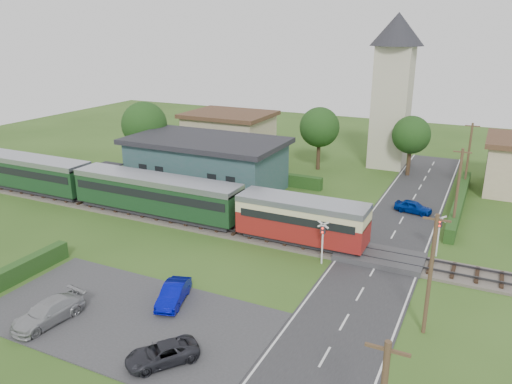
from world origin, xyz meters
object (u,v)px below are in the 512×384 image
at_px(car_on_road, 413,207).
at_px(house_west, 229,133).
at_px(car_park_dark, 162,354).
at_px(church_tower, 394,80).
at_px(car_park_blue, 173,294).
at_px(pedestrian_far, 128,187).
at_px(car_park_silver, 48,312).
at_px(station_building, 206,163).
at_px(equipment_hut, 108,177).
at_px(crossing_signal_far, 439,229).
at_px(pedestrian_near, 260,207).
at_px(crossing_signal_near, 323,236).
at_px(train, 127,189).

bearing_deg(car_on_road, house_west, 74.15).
bearing_deg(car_park_dark, car_on_road, 112.12).
bearing_deg(church_tower, car_on_road, -69.81).
height_order(car_park_blue, pedestrian_far, pedestrian_far).
xyz_separation_m(house_west, car_on_road, (25.58, -12.16, -2.18)).
bearing_deg(car_park_blue, car_park_silver, -153.52).
xyz_separation_m(church_tower, car_park_blue, (-4.95, -37.50, -9.55)).
bearing_deg(station_building, church_tower, 48.59).
distance_m(car_park_silver, pedestrian_far, 21.45).
relative_size(equipment_hut, pedestrian_far, 1.62).
bearing_deg(church_tower, car_park_dark, -92.92).
distance_m(church_tower, car_on_road, 18.80).
bearing_deg(car_park_silver, crossing_signal_far, 52.28).
bearing_deg(church_tower, equipment_hut, -135.25).
xyz_separation_m(station_building, car_park_blue, (10.05, -20.49, -2.02)).
xyz_separation_m(crossing_signal_far, car_park_blue, (-13.55, -13.89, -1.47)).
height_order(church_tower, pedestrian_near, church_tower).
height_order(equipment_hut, church_tower, church_tower).
distance_m(church_tower, pedestrian_near, 25.50).
bearing_deg(house_west, car_park_blue, -66.43).
distance_m(house_west, car_on_road, 28.41).
relative_size(pedestrian_near, pedestrian_far, 1.16).
bearing_deg(station_building, house_west, 109.65).
distance_m(crossing_signal_near, car_park_dark, 14.62).
bearing_deg(church_tower, crossing_signal_far, -69.98).
relative_size(car_park_silver, pedestrian_near, 2.38).
distance_m(station_building, car_park_dark, 28.62).
bearing_deg(station_building, car_park_blue, -63.88).
bearing_deg(pedestrian_far, church_tower, -63.90).
bearing_deg(car_park_blue, pedestrian_near, 77.47).
bearing_deg(house_west, crossing_signal_far, -35.77).
relative_size(equipment_hut, church_tower, 0.14).
relative_size(house_west, car_park_blue, 2.99).
xyz_separation_m(equipment_hut, pedestrian_near, (17.03, -0.35, -0.39)).
bearing_deg(equipment_hut, car_on_road, 14.96).
bearing_deg(train, equipment_hut, 148.16).
height_order(equipment_hut, crossing_signal_far, crossing_signal_far).
bearing_deg(pedestrian_far, equipment_hut, 56.52).
xyz_separation_m(crossing_signal_near, crossing_signal_far, (7.20, 4.80, 0.00)).
bearing_deg(train, church_tower, 55.53).
relative_size(station_building, crossing_signal_near, 4.88).
distance_m(station_building, pedestrian_far, 8.23).
distance_m(car_park_silver, pedestrian_near, 19.65).
height_order(house_west, crossing_signal_far, house_west).
distance_m(train, house_west, 23.11).
height_order(crossing_signal_far, car_park_silver, crossing_signal_far).
relative_size(station_building, train, 0.37).
height_order(car_park_blue, car_park_silver, car_park_silver).
bearing_deg(church_tower, pedestrian_far, -130.68).
xyz_separation_m(crossing_signal_far, pedestrian_near, (-14.57, 0.46, -0.78)).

